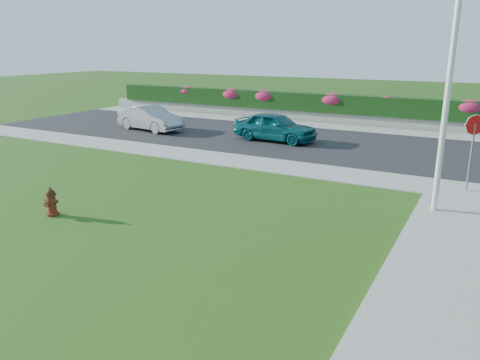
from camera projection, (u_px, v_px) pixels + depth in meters
The scene contains 18 objects.
ground at pixel (96, 249), 10.74m from camera, with size 120.00×120.00×0.00m, color black.
street_far at pixel (221, 133), 24.85m from camera, with size 26.00×8.00×0.04m, color black.
sidewalk_far at pixel (146, 149), 21.10m from camera, with size 24.00×2.00×0.04m, color gray.
curb_corner at pixel (461, 190), 15.10m from camera, with size 2.00×2.00×0.04m, color gray.
sidewalk_beyond at pixel (324, 126), 27.22m from camera, with size 34.00×2.00×0.04m, color gray.
retaining_wall at pixel (333, 118), 28.41m from camera, with size 34.00×0.40×0.60m, color gray.
hedge at pixel (334, 103), 28.26m from camera, with size 32.00×0.90×1.10m, color black.
fire_hydrant at pixel (51, 202), 12.79m from camera, with size 0.41×0.39×0.80m.
sedan_teal at pixel (275, 127), 22.67m from camera, with size 1.64×4.07×1.39m, color #0B5259.
sedan_silver at pixel (150, 118), 25.53m from camera, with size 1.40×4.02×1.32m, color #93959A.
utility_pole at pixel (446, 106), 12.42m from camera, with size 0.16×0.16×5.92m, color silver.
stop_sign at pixel (474, 135), 14.50m from camera, with size 0.57×0.40×2.48m.
flower_clump_a at pixel (187, 91), 33.02m from camera, with size 1.26×0.81×0.63m, color #B91F66.
flower_clump_b at pixel (232, 94), 31.34m from camera, with size 1.54×0.99×0.77m, color #B91F66.
flower_clump_c at pixel (265, 96), 30.21m from camera, with size 1.57×1.01×0.79m, color #B91F66.
flower_clump_d at pixel (333, 100), 28.13m from camera, with size 1.57×1.01×0.78m, color #B91F66.
flower_clump_e at pixel (386, 101), 26.65m from camera, with size 1.01×0.65×0.51m, color #B91F66.
flower_clump_f at pixel (470, 107), 24.67m from camera, with size 1.53×0.99×0.77m, color #B91F66.
Camera 1 is at (7.67, -7.08, 4.49)m, focal length 35.00 mm.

